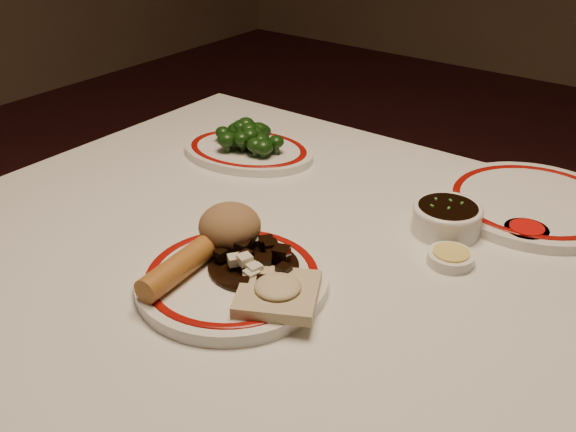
# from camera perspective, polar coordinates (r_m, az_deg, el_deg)

# --- Properties ---
(dining_table) EXTENTS (1.20, 0.90, 0.75)m
(dining_table) POSITION_cam_1_polar(r_m,az_deg,el_deg) (0.94, 2.83, -8.69)
(dining_table) COLOR white
(dining_table) RESTS_ON ground
(main_plate) EXTENTS (0.31, 0.31, 0.02)m
(main_plate) POSITION_cam_1_polar(r_m,az_deg,el_deg) (0.84, -4.97, -5.59)
(main_plate) COLOR white
(main_plate) RESTS_ON dining_table
(rice_mound) EXTENTS (0.09, 0.09, 0.06)m
(rice_mound) POSITION_cam_1_polar(r_m,az_deg,el_deg) (0.88, -5.20, -0.91)
(rice_mound) COLOR #936945
(rice_mound) RESTS_ON main_plate
(spring_roll) EXTENTS (0.05, 0.12, 0.03)m
(spring_roll) POSITION_cam_1_polar(r_m,az_deg,el_deg) (0.82, -9.84, -4.59)
(spring_roll) COLOR #B36F2C
(spring_roll) RESTS_ON main_plate
(fried_wonton) EXTENTS (0.13, 0.13, 0.03)m
(fried_wonton) POSITION_cam_1_polar(r_m,az_deg,el_deg) (0.78, -0.92, -6.76)
(fried_wonton) COLOR #C9B68D
(fried_wonton) RESTS_ON main_plate
(stirfry_heap) EXTENTS (0.12, 0.12, 0.03)m
(stirfry_heap) POSITION_cam_1_polar(r_m,az_deg,el_deg) (0.84, -2.77, -4.12)
(stirfry_heap) COLOR black
(stirfry_heap) RESTS_ON main_plate
(broccoli_plate) EXTENTS (0.29, 0.26, 0.02)m
(broccoli_plate) POSITION_cam_1_polar(r_m,az_deg,el_deg) (1.20, -3.55, 5.82)
(broccoli_plate) COLOR white
(broccoli_plate) RESTS_ON dining_table
(broccoli_pile) EXTENTS (0.14, 0.11, 0.05)m
(broccoli_pile) POSITION_cam_1_polar(r_m,az_deg,el_deg) (1.19, -3.57, 7.15)
(broccoli_pile) COLOR #23471C
(broccoli_pile) RESTS_ON broccoli_plate
(soy_bowl) EXTENTS (0.10, 0.10, 0.04)m
(soy_bowl) POSITION_cam_1_polar(r_m,az_deg,el_deg) (0.98, 13.91, -0.26)
(soy_bowl) COLOR white
(soy_bowl) RESTS_ON dining_table
(sweet_sour_dish) EXTENTS (0.06, 0.06, 0.02)m
(sweet_sour_dish) POSITION_cam_1_polar(r_m,az_deg,el_deg) (1.00, 20.39, -1.39)
(sweet_sour_dish) COLOR white
(sweet_sour_dish) RESTS_ON dining_table
(mustard_dish) EXTENTS (0.06, 0.06, 0.02)m
(mustard_dish) POSITION_cam_1_polar(r_m,az_deg,el_deg) (0.91, 14.24, -3.60)
(mustard_dish) COLOR white
(mustard_dish) RESTS_ON dining_table
(far_plate) EXTENTS (0.33, 0.33, 0.02)m
(far_plate) POSITION_cam_1_polar(r_m,az_deg,el_deg) (1.09, 21.01, 1.12)
(far_plate) COLOR white
(far_plate) RESTS_ON dining_table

